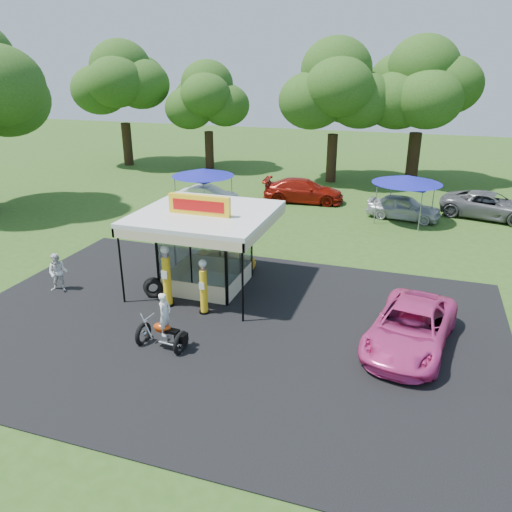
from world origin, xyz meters
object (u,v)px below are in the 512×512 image
(gas_station_kiosk, at_px, (206,248))
(bg_car_a, at_px, (208,196))
(motorcycle, at_px, (164,326))
(pink_sedan, at_px, (411,328))
(kiosk_car, at_px, (226,258))
(tent_east, at_px, (407,180))
(gas_pump_right, at_px, (204,288))
(bg_car_c, at_px, (404,207))
(spectator_west, at_px, (58,273))
(bg_car_b, at_px, (304,191))
(bg_car_d, at_px, (490,206))
(gas_pump_left, at_px, (167,277))
(tent_west, at_px, (203,173))

(gas_station_kiosk, distance_m, bg_car_a, 13.23)
(motorcycle, height_order, pink_sedan, motorcycle)
(kiosk_car, xyz_separation_m, pink_sedan, (8.52, -4.60, 0.25))
(kiosk_car, xyz_separation_m, tent_east, (7.54, 10.25, 2.12))
(gas_pump_right, distance_m, bg_car_c, 16.76)
(gas_pump_right, height_order, spectator_west, gas_pump_right)
(bg_car_c, bearing_deg, kiosk_car, 154.88)
(bg_car_b, height_order, bg_car_d, bg_car_d)
(motorcycle, xyz_separation_m, bg_car_c, (6.85, 18.13, -0.08))
(spectator_west, bearing_deg, bg_car_d, 23.49)
(motorcycle, xyz_separation_m, kiosk_car, (-0.66, 7.30, -0.35))
(motorcycle, relative_size, bg_car_a, 0.52)
(gas_pump_left, bearing_deg, spectator_west, -177.71)
(kiosk_car, height_order, bg_car_c, bg_car_c)
(bg_car_d, relative_size, tent_west, 1.45)
(gas_station_kiosk, relative_size, tent_east, 1.31)
(pink_sedan, relative_size, bg_car_b, 0.96)
(kiosk_car, relative_size, bg_car_a, 0.69)
(gas_pump_left, relative_size, bg_car_a, 0.63)
(motorcycle, bearing_deg, bg_car_a, 113.81)
(gas_station_kiosk, distance_m, pink_sedan, 8.91)
(gas_pump_left, height_order, bg_car_a, gas_pump_left)
(bg_car_b, bearing_deg, motorcycle, 174.57)
(bg_car_a, distance_m, bg_car_b, 6.60)
(bg_car_a, relative_size, bg_car_b, 0.74)
(gas_pump_left, relative_size, motorcycle, 1.20)
(bg_car_a, xyz_separation_m, bg_car_d, (17.80, 2.82, 0.13))
(gas_pump_right, bearing_deg, gas_pump_left, 175.00)
(bg_car_c, bearing_deg, motorcycle, 168.92)
(gas_pump_right, relative_size, tent_east, 0.55)
(spectator_west, height_order, bg_car_d, spectator_west)
(bg_car_b, relative_size, bg_car_d, 0.95)
(kiosk_car, distance_m, bg_car_b, 12.90)
(spectator_west, xyz_separation_m, tent_west, (0.81, 13.24, 1.68))
(gas_pump_left, bearing_deg, gas_pump_right, -5.00)
(spectator_west, height_order, bg_car_c, spectator_west)
(gas_station_kiosk, bearing_deg, gas_pump_right, -69.19)
(gas_pump_left, bearing_deg, motorcycle, -64.27)
(gas_pump_left, distance_m, tent_west, 13.77)
(kiosk_car, distance_m, bg_car_c, 13.18)
(kiosk_car, xyz_separation_m, bg_car_b, (0.68, 12.88, 0.32))
(gas_pump_right, height_order, tent_west, tent_west)
(gas_pump_right, height_order, motorcycle, gas_pump_right)
(tent_east, bearing_deg, bg_car_b, 159.01)
(gas_pump_right, xyz_separation_m, bg_car_d, (11.69, 17.30, -0.27))
(pink_sedan, relative_size, bg_car_d, 0.91)
(pink_sedan, height_order, bg_car_d, bg_car_d)
(kiosk_car, bearing_deg, bg_car_b, -3.04)
(tent_west, bearing_deg, bg_car_c, 10.08)
(motorcycle, height_order, bg_car_b, motorcycle)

